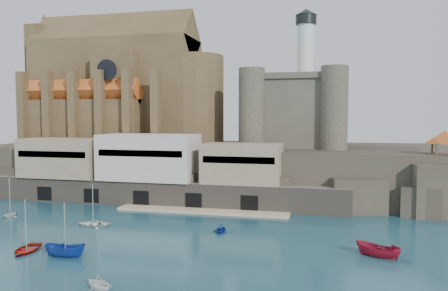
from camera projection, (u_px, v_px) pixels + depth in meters
name	position (u px, v px, depth m)	size (l,w,h in m)	color
ground	(150.00, 240.00, 58.19)	(300.00, 300.00, 0.00)	#173F4D
promontory	(220.00, 168.00, 96.11)	(100.00, 36.00, 10.00)	#2B2720
quay	(148.00, 171.00, 82.51)	(70.00, 12.00, 13.05)	#6C6256
church	(124.00, 92.00, 102.82)	(47.00, 25.93, 30.51)	#4F3D24
castle_keep	(295.00, 107.00, 93.10)	(21.20, 21.20, 29.30)	#464337
rock_outcrop	(443.00, 190.00, 73.35)	(14.50, 10.50, 8.70)	#2B2720
pavilion	(445.00, 139.00, 72.90)	(6.40, 6.40, 5.40)	#4F3D24
boat_0	(27.00, 251.00, 53.39)	(3.67, 1.06, 5.14)	#A01308
boat_1	(99.00, 290.00, 41.70)	(3.01, 1.84, 3.48)	white
boat_2	(65.00, 257.00, 51.42)	(1.93, 1.98, 5.13)	navy
boat_4	(10.00, 217.00, 71.54)	(2.68, 1.63, 3.10)	silver
boat_5	(378.00, 257.00, 51.25)	(1.94, 1.99, 5.16)	maroon
boat_6	(93.00, 225.00, 65.90)	(3.67, 1.07, 5.15)	white
boat_7	(221.00, 232.00, 62.10)	(2.52, 1.54, 2.92)	navy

